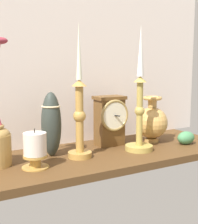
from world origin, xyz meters
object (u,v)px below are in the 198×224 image
at_px(candlestick_tall_left, 79,115).
at_px(pillar_candle_front, 35,149).
at_px(tall_ceramic_vase, 51,124).
at_px(mantel_clock, 110,120).
at_px(candlestick_tall_center, 140,110).
at_px(brass_vase_bulbous, 152,122).

bearing_deg(candlestick_tall_left, pillar_candle_front, -168.79).
bearing_deg(tall_ceramic_vase, pillar_candle_front, -133.64).
distance_m(mantel_clock, candlestick_tall_left, 0.19).
bearing_deg(mantel_clock, pillar_candle_front, -160.38).
relative_size(candlestick_tall_center, pillar_candle_front, 3.70).
xyz_separation_m(pillar_candle_front, tall_ceramic_vase, (0.09, 0.09, 0.05)).
xyz_separation_m(mantel_clock, pillar_candle_front, (-0.33, -0.12, -0.04)).
relative_size(candlestick_tall_center, brass_vase_bulbous, 2.43).
height_order(candlestick_tall_center, tall_ceramic_vase, candlestick_tall_center).
distance_m(brass_vase_bulbous, tall_ceramic_vase, 0.41).
height_order(candlestick_tall_left, pillar_candle_front, candlestick_tall_left).
bearing_deg(candlestick_tall_left, tall_ceramic_vase, 139.47).
relative_size(candlestick_tall_center, tall_ceramic_vase, 2.04).
height_order(candlestick_tall_left, brass_vase_bulbous, candlestick_tall_left).
height_order(candlestick_tall_center, pillar_candle_front, candlestick_tall_center).
bearing_deg(tall_ceramic_vase, mantel_clock, 5.69).
distance_m(mantel_clock, candlestick_tall_center, 0.13).
height_order(candlestick_tall_left, candlestick_tall_center, candlestick_tall_center).
height_order(candlestick_tall_center, brass_vase_bulbous, candlestick_tall_center).
bearing_deg(candlestick_tall_center, mantel_clock, 114.68).
height_order(brass_vase_bulbous, pillar_candle_front, brass_vase_bulbous).
bearing_deg(candlestick_tall_left, candlestick_tall_center, -6.59).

